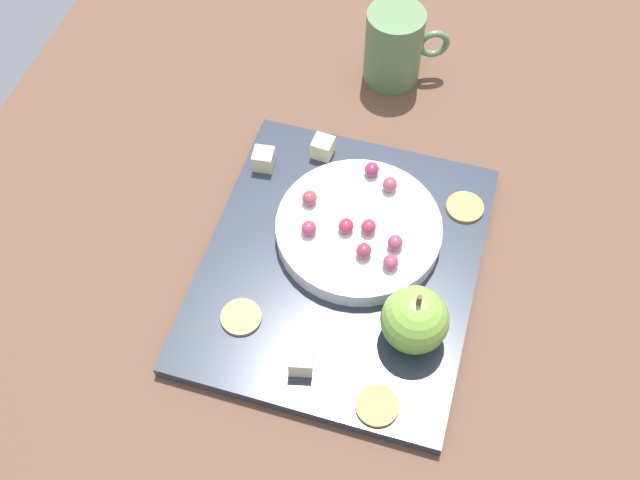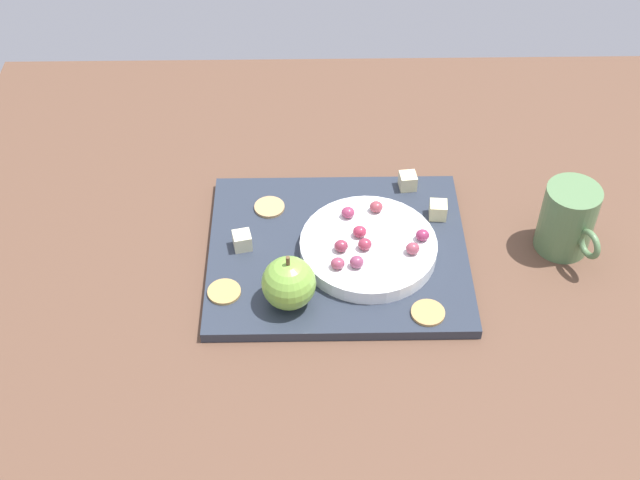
{
  "view_description": "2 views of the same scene",
  "coord_description": "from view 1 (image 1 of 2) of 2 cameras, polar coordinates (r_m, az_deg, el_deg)",
  "views": [
    {
      "loc": [
        42.15,
        11.16,
        74.13
      ],
      "look_at": [
        0.88,
        -0.87,
        8.71
      ],
      "focal_mm": 42.67,
      "sensor_mm": 36.0,
      "label": 1
    },
    {
      "loc": [
        4.98,
        78.98,
        85.75
      ],
      "look_at": [
        3.75,
        2.07,
        8.37
      ],
      "focal_mm": 47.89,
      "sensor_mm": 36.0,
      "label": 2
    }
  ],
  "objects": [
    {
      "name": "serving_dish",
      "position": [
        0.81,
        2.91,
        0.79
      ],
      "size": [
        17.65,
        17.65,
        2.0
      ],
      "primitive_type": "cylinder",
      "color": "white",
      "rests_on": "platter"
    },
    {
      "name": "cracker_2",
      "position": [
        0.85,
        10.81,
        2.44
      ],
      "size": [
        4.14,
        4.14,
        0.4
      ],
      "primitive_type": "cylinder",
      "color": "#AD854D",
      "rests_on": "platter"
    },
    {
      "name": "grape_0",
      "position": [
        0.77,
        5.33,
        -1.68
      ],
      "size": [
        1.76,
        1.58,
        1.45
      ],
      "primitive_type": "ellipsoid",
      "color": "#8D3950",
      "rests_on": "serving_dish"
    },
    {
      "name": "grape_1",
      "position": [
        0.78,
        5.66,
        -0.21
      ],
      "size": [
        1.76,
        1.58,
        1.62
      ],
      "primitive_type": "ellipsoid",
      "color": "#833957",
      "rests_on": "serving_dish"
    },
    {
      "name": "cheese_cube_0",
      "position": [
        0.73,
        -1.42,
        -9.08
      ],
      "size": [
        2.72,
        2.72,
        2.27
      ],
      "primitive_type": "cube",
      "rotation": [
        0.0,
        0.0,
        0.22
      ],
      "color": "beige",
      "rests_on": "platter"
    },
    {
      "name": "table",
      "position": [
        0.84,
        0.74,
        -2.02
      ],
      "size": [
        112.66,
        89.8,
        4.8
      ],
      "primitive_type": "cube",
      "color": "brown",
      "rests_on": "ground"
    },
    {
      "name": "cracker_0",
      "position": [
        0.77,
        -5.93,
        -5.77
      ],
      "size": [
        4.14,
        4.14,
        0.4
      ],
      "primitive_type": "cylinder",
      "color": "tan",
      "rests_on": "platter"
    },
    {
      "name": "grape_2",
      "position": [
        0.77,
        3.3,
        -0.82
      ],
      "size": [
        1.76,
        1.58,
        1.59
      ],
      "primitive_type": "ellipsoid",
      "color": "maroon",
      "rests_on": "serving_dish"
    },
    {
      "name": "apple_stem",
      "position": [
        0.7,
        7.45,
        -4.49
      ],
      "size": [
        0.5,
        0.5,
        1.2
      ],
      "primitive_type": "cylinder",
      "color": "brown",
      "rests_on": "apple_whole"
    },
    {
      "name": "cheese_cube_2",
      "position": [
        0.87,
        0.22,
        6.97
      ],
      "size": [
        2.47,
        2.47,
        2.27
      ],
      "primitive_type": "cube",
      "rotation": [
        0.0,
        0.0,
        1.48
      ],
      "color": "beige",
      "rests_on": "platter"
    },
    {
      "name": "cup",
      "position": [
        0.96,
        5.75,
        14.25
      ],
      "size": [
        7.06,
        9.93,
        9.75
      ],
      "color": "#55794C",
      "rests_on": "table"
    },
    {
      "name": "platter",
      "position": [
        0.8,
        1.53,
        -1.95
      ],
      "size": [
        33.58,
        28.2,
        1.46
      ],
      "primitive_type": "cube",
      "color": "#29303D",
      "rests_on": "table"
    },
    {
      "name": "grape_8",
      "position": [
        0.82,
        5.26,
        4.16
      ],
      "size": [
        1.76,
        1.58,
        1.58
      ],
      "primitive_type": "ellipsoid",
      "color": "#8F3D4E",
      "rests_on": "serving_dish"
    },
    {
      "name": "grape_6",
      "position": [
        0.79,
        3.66,
        1.0
      ],
      "size": [
        1.76,
        1.58,
        1.56
      ],
      "primitive_type": "ellipsoid",
      "color": "#902E43",
      "rests_on": "serving_dish"
    },
    {
      "name": "grape_5",
      "position": [
        0.81,
        -0.79,
        3.17
      ],
      "size": [
        1.76,
        1.58,
        1.48
      ],
      "primitive_type": "ellipsoid",
      "color": "#913A45",
      "rests_on": "serving_dish"
    },
    {
      "name": "cheese_cube_1",
      "position": [
        0.87,
        -4.25,
        6.07
      ],
      "size": [
        2.51,
        2.51,
        2.27
      ],
      "primitive_type": "cube",
      "rotation": [
        0.0,
        0.0,
        0.11
      ],
      "color": "beige",
      "rests_on": "platter"
    },
    {
      "name": "apple_whole",
      "position": [
        0.73,
        7.12,
        -5.97
      ],
      "size": [
        6.62,
        6.62,
        6.62
      ],
      "primitive_type": "sphere",
      "color": "#76A83E",
      "rests_on": "platter"
    },
    {
      "name": "grape_7",
      "position": [
        0.84,
        3.9,
        5.29
      ],
      "size": [
        1.76,
        1.58,
        1.52
      ],
      "primitive_type": "ellipsoid",
      "color": "#86294C",
      "rests_on": "serving_dish"
    },
    {
      "name": "grape_4",
      "position": [
        0.79,
        1.96,
        1.06
      ],
      "size": [
        1.76,
        1.58,
        1.53
      ],
      "primitive_type": "ellipsoid",
      "color": "#972A42",
      "rests_on": "serving_dish"
    },
    {
      "name": "grape_3",
      "position": [
        0.79,
        -0.75,
        1.14
      ],
      "size": [
        1.76,
        1.58,
        1.47
      ],
      "primitive_type": "ellipsoid",
      "color": "#8D3151",
      "rests_on": "serving_dish"
    },
    {
      "name": "cracker_1",
      "position": [
        0.73,
        4.31,
        -12.29
      ],
      "size": [
        4.14,
        4.14,
        0.4
      ],
      "primitive_type": "cylinder",
      "color": "tan",
      "rests_on": "platter"
    }
  ]
}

